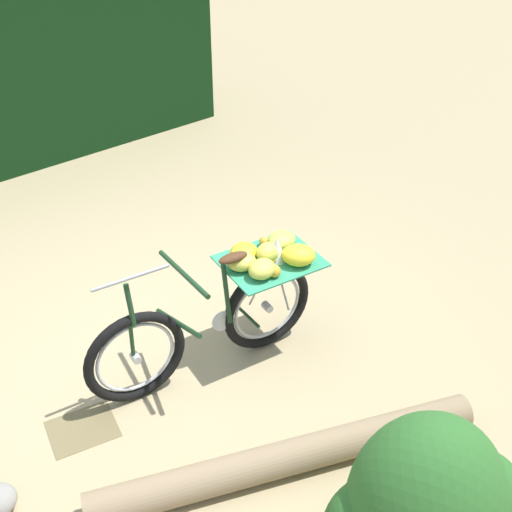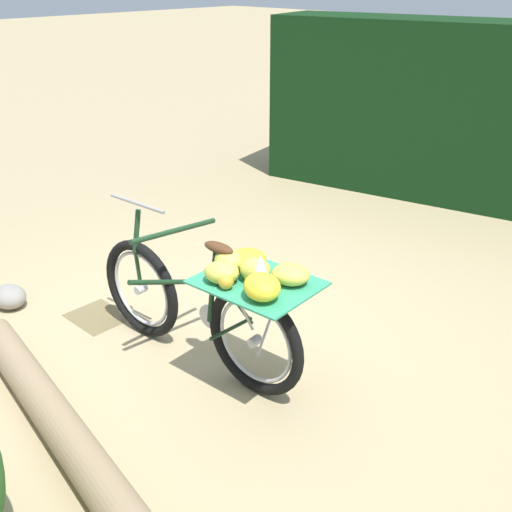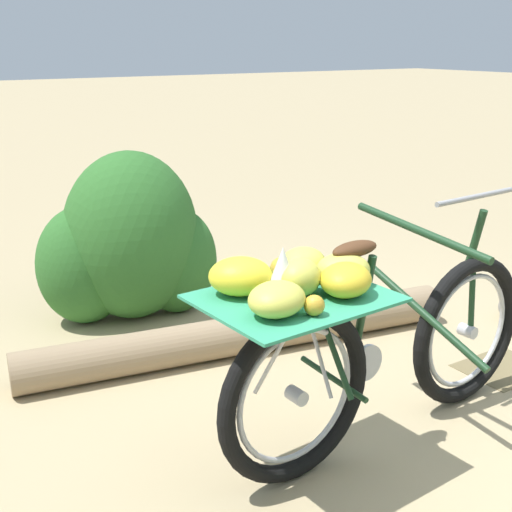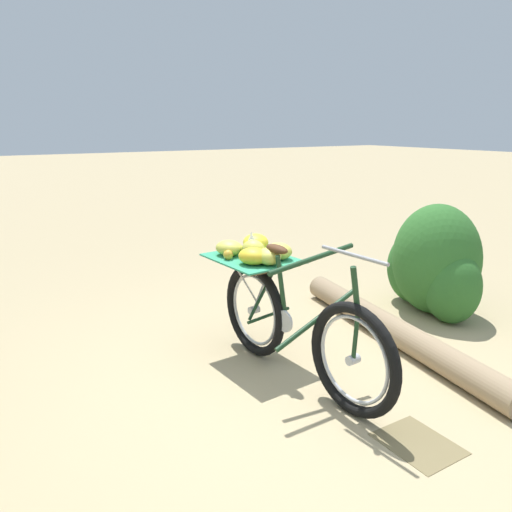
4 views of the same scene
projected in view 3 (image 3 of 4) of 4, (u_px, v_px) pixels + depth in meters
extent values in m
plane|color=tan|center=(439.00, 446.00, 2.98)|extent=(60.00, 60.00, 0.00)
torus|color=black|center=(467.00, 331.00, 3.26)|extent=(0.73, 0.12, 0.73)
torus|color=#B7B7BC|center=(467.00, 331.00, 3.26)|extent=(0.57, 0.06, 0.57)
cylinder|color=#B7B7BC|center=(467.00, 331.00, 3.26)|extent=(0.07, 0.08, 0.06)
torus|color=black|center=(297.00, 396.00, 2.66)|extent=(0.73, 0.12, 0.73)
torus|color=#B7B7BC|center=(297.00, 396.00, 2.66)|extent=(0.57, 0.06, 0.57)
cylinder|color=#B7B7BC|center=(297.00, 396.00, 2.66)|extent=(0.07, 0.08, 0.06)
cylinder|color=#19381E|center=(424.00, 314.00, 3.02)|extent=(0.08, 0.70, 0.30)
cylinder|color=#19381E|center=(420.00, 231.00, 2.87)|extent=(0.08, 0.71, 0.11)
cylinder|color=#19381E|center=(363.00, 311.00, 2.77)|extent=(0.04, 0.12, 0.49)
cylinder|color=#19381E|center=(333.00, 378.00, 2.77)|extent=(0.05, 0.38, 0.05)
cylinder|color=#19381E|center=(327.00, 332.00, 2.68)|extent=(0.04, 0.32, 0.47)
cylinder|color=#19381E|center=(472.00, 301.00, 3.22)|extent=(0.03, 0.05, 0.30)
cylinder|color=#19381E|center=(475.00, 241.00, 3.12)|extent=(0.04, 0.10, 0.30)
cylinder|color=gray|center=(475.00, 197.00, 3.04)|extent=(0.52, 0.06, 0.02)
ellipsoid|color=#4C2D19|center=(355.00, 249.00, 2.66)|extent=(0.23, 0.10, 0.06)
cylinder|color=#B7B7BC|center=(367.00, 363.00, 2.87)|extent=(0.16, 0.03, 0.16)
cylinder|color=#B7B7BC|center=(316.00, 345.00, 2.66)|extent=(0.03, 0.20, 0.39)
cylinder|color=#B7B7BC|center=(273.00, 359.00, 2.54)|extent=(0.03, 0.24, 0.39)
cube|color=brown|center=(294.00, 303.00, 2.54)|extent=(0.63, 0.48, 0.02)
cube|color=#33936B|center=(294.00, 298.00, 2.53)|extent=(0.71, 0.58, 0.01)
ellipsoid|color=gold|center=(346.00, 280.00, 2.52)|extent=(0.29, 0.28, 0.12)
ellipsoid|color=#CCC64C|center=(343.00, 270.00, 2.63)|extent=(0.26, 0.25, 0.13)
ellipsoid|color=#CCC64C|center=(303.00, 263.00, 2.70)|extent=(0.26, 0.25, 0.13)
ellipsoid|color=#CCC64C|center=(277.00, 299.00, 2.34)|extent=(0.28, 0.26, 0.12)
ellipsoid|color=yellow|center=(241.00, 276.00, 2.53)|extent=(0.31, 0.29, 0.14)
ellipsoid|color=#CCC64C|center=(299.00, 278.00, 2.51)|extent=(0.23, 0.22, 0.14)
sphere|color=gold|center=(292.00, 283.00, 2.56)|extent=(0.07, 0.07, 0.07)
sphere|color=gold|center=(281.00, 268.00, 2.70)|extent=(0.09, 0.09, 0.09)
sphere|color=gold|center=(314.00, 305.00, 2.35)|extent=(0.07, 0.07, 0.07)
cone|color=white|center=(283.00, 272.00, 2.49)|extent=(0.15, 0.15, 0.19)
cylinder|color=#937A5B|center=(245.00, 334.00, 3.84)|extent=(2.51, 0.62, 0.22)
ellipsoid|color=#2D6628|center=(131.00, 236.00, 4.24)|extent=(0.84, 0.76, 1.05)
ellipsoid|color=#2D6628|center=(84.00, 265.00, 4.20)|extent=(0.58, 0.52, 0.74)
ellipsoid|color=#2D6628|center=(176.00, 260.00, 4.37)|extent=(0.53, 0.47, 0.68)
cylinder|color=#4C3823|center=(135.00, 299.00, 4.37)|extent=(0.08, 0.08, 0.21)
cube|color=olive|center=(503.00, 368.00, 3.68)|extent=(0.44, 0.36, 0.01)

